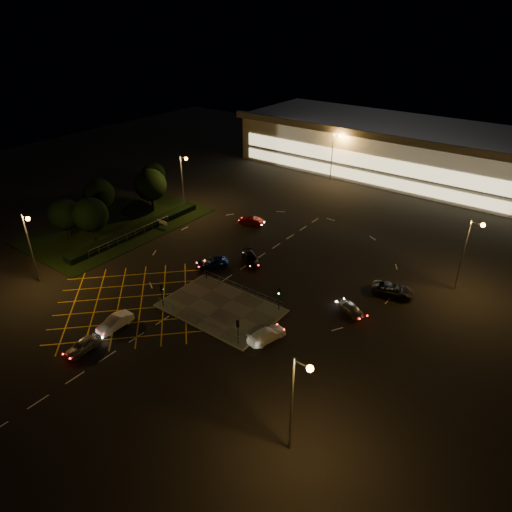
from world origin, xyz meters
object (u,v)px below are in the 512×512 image
Objects in this scene: car_near_silver at (83,345)px; car_far_dkgrey at (251,259)px; car_approach_white at (267,334)px; signal_se at (238,327)px; car_right_silver at (352,309)px; car_circ_red at (251,221)px; signal_ne at (279,294)px; car_east_grey at (393,290)px; signal_sw at (162,291)px; signal_nw at (206,265)px; car_queue_white at (115,322)px; car_left_blue at (212,263)px.

car_near_silver is 0.87× the size of car_far_dkgrey.
car_near_silver and car_approach_white have the same top height.
signal_se is 14.94m from car_right_silver.
signal_se reaches higher than car_circ_red.
car_near_silver is 0.85× the size of car_approach_white.
signal_ne is 0.77× the size of car_near_silver.
car_east_grey is at bearing -116.50° from signal_se.
car_far_dkgrey is (2.06, 15.31, -1.69)m from signal_sw.
signal_nw reaches higher than car_queue_white.
car_approach_white is at bearing -69.37° from signal_ne.
signal_nw is 0.67× the size of car_far_dkgrey.
signal_sw is 7.99m from signal_nw.
signal_se is 0.69× the size of car_left_blue.
car_circ_red is (-4.04, 14.67, 0.07)m from car_left_blue.
car_right_silver is at bearing 38.13° from car_left_blue.
car_left_blue is 25.15m from car_east_grey.
signal_nw is 0.66× the size of car_approach_white.
signal_se is at bearing 65.95° from car_approach_white.
car_right_silver is at bearing -146.54° from signal_sw.
signal_sw is 1.00× the size of signal_se.
signal_se is at bearing 37.47° from car_near_silver.
car_east_grey is 18.89m from car_approach_white.
car_far_dkgrey reaches higher than car_left_blue.
signal_nw is at bearing -33.65° from signal_se.
car_approach_white is at bearing -21.07° from signal_nw.
signal_ne reaches higher than car_near_silver.
signal_ne is (0.00, 7.99, 0.00)m from signal_se.
car_queue_white is at bearing -133.10° from signal_ne.
signal_nw reaches higher than car_near_silver.
car_queue_white is 0.98× the size of car_left_blue.
signal_sw is 26.53m from car_circ_red.
signal_nw is at bearing 103.39° from car_east_grey.
car_right_silver is (20.28, 23.77, -0.06)m from car_near_silver.
car_near_silver is at bearing 40.37° from signal_se.
car_right_silver is at bearing 145.73° from car_east_grey.
car_approach_white is at bearing 5.09° from car_left_blue.
signal_ne reaches higher than car_approach_white.
car_east_grey reaches higher than car_far_dkgrey.
car_east_grey reaches higher than car_right_silver.
car_approach_white is (14.04, -5.41, -1.67)m from signal_nw.
signal_sw is at bearing -47.41° from car_left_blue.
car_right_silver is at bearing -59.55° from car_far_dkgrey.
car_circ_red is at bearing 85.11° from car_right_silver.
car_near_silver is 0.89× the size of car_left_blue.
car_left_blue is 21.26m from car_right_silver.
signal_sw is 0.77× the size of car_near_silver.
signal_nw and signal_ne have the same top height.
car_east_grey reaches higher than car_queue_white.
signal_nw is 15.13m from car_approach_white.
car_left_blue is (-1.77, 11.16, -1.73)m from signal_sw.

